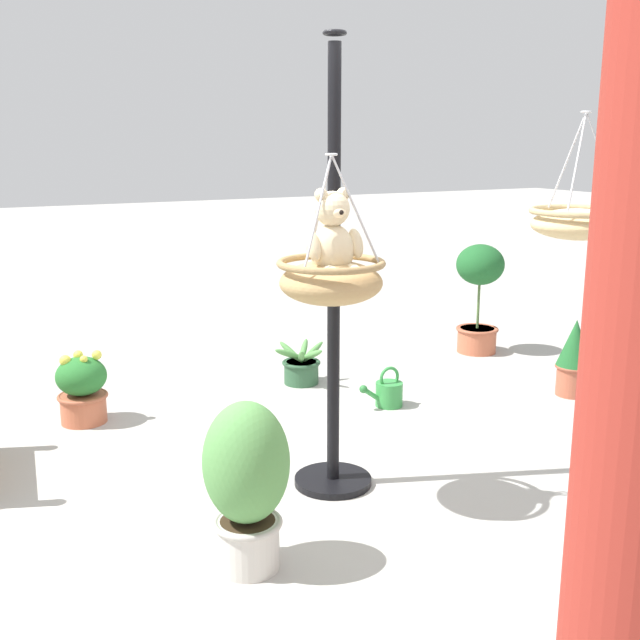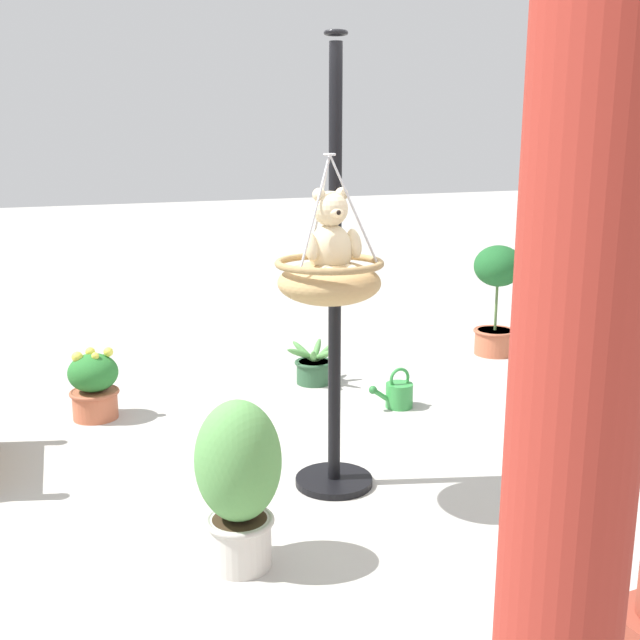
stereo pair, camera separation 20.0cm
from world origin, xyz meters
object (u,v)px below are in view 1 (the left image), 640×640
object	(u,v)px
hanging_basket_left_high	(578,222)
potted_plant_trailing_ivy	(574,357)
potted_plant_tall_leafy	(82,388)
teddy_bear	(333,240)
display_pole_central	(333,355)
hanging_basket_with_teddy	(331,279)
potted_plant_broad_leaf	(479,290)
greenhouse_pillar_right	(632,527)
potted_plant_small_succulent	(247,480)
watering_can	(388,393)
potted_plant_flowering_red	(301,367)

from	to	relation	value
hanging_basket_left_high	potted_plant_trailing_ivy	world-z (taller)	hanging_basket_left_high
potted_plant_tall_leafy	teddy_bear	bearing A→B (deg)	115.48
display_pole_central	hanging_basket_with_teddy	xyz separation A→B (m)	(0.15, 0.25, 0.48)
hanging_basket_with_teddy	hanging_basket_left_high	size ratio (longest dim) A/B	1.04
display_pole_central	potted_plant_broad_leaf	xyz separation A→B (m)	(-2.51, -1.87, -0.18)
teddy_bear	potted_plant_broad_leaf	size ratio (longest dim) A/B	0.45
teddy_bear	display_pole_central	bearing A→B (deg)	-118.86
greenhouse_pillar_right	potted_plant_small_succulent	world-z (taller)	greenhouse_pillar_right
potted_plant_trailing_ivy	watering_can	distance (m)	1.47
hanging_basket_with_teddy	hanging_basket_left_high	xyz separation A→B (m)	(-1.55, 0.10, 0.22)
potted_plant_flowering_red	potted_plant_tall_leafy	bearing A→B (deg)	3.17
potted_plant_tall_leafy	potted_plant_trailing_ivy	distance (m)	3.63
potted_plant_tall_leafy	potted_plant_broad_leaf	world-z (taller)	potted_plant_broad_leaf
hanging_basket_with_teddy	watering_can	size ratio (longest dim) A/B	2.12
display_pole_central	potted_plant_flowering_red	bearing A→B (deg)	-110.41
hanging_basket_with_teddy	teddy_bear	xyz separation A→B (m)	(0.00, 0.02, 0.20)
greenhouse_pillar_right	potted_plant_trailing_ivy	size ratio (longest dim) A/B	4.25
teddy_bear	potted_plant_flowering_red	xyz separation A→B (m)	(-0.81, -2.03, -1.31)
hanging_basket_with_teddy	potted_plant_trailing_ivy	xyz separation A→B (m)	(-2.53, -0.79, -0.94)
potted_plant_broad_leaf	hanging_basket_with_teddy	bearing A→B (deg)	38.54
greenhouse_pillar_right	potted_plant_small_succulent	xyz separation A→B (m)	(-0.05, -2.10, -0.78)
greenhouse_pillar_right	potted_plant_tall_leafy	size ratio (longest dim) A/B	4.97
potted_plant_trailing_ivy	potted_plant_small_succulent	bearing A→B (deg)	20.02
greenhouse_pillar_right	watering_can	bearing A→B (deg)	-116.08
potted_plant_flowering_red	potted_plant_broad_leaf	bearing A→B (deg)	-176.75
potted_plant_trailing_ivy	watering_can	xyz separation A→B (m)	(1.39, -0.43, -0.20)
potted_plant_tall_leafy	hanging_basket_with_teddy	bearing A→B (deg)	115.74
potted_plant_trailing_ivy	watering_can	bearing A→B (deg)	-17.29
potted_plant_tall_leafy	potted_plant_trailing_ivy	xyz separation A→B (m)	(-3.45, 1.12, 0.06)
hanging_basket_with_teddy	potted_plant_small_succulent	distance (m)	1.07
hanging_basket_with_teddy	potted_plant_trailing_ivy	world-z (taller)	hanging_basket_with_teddy
potted_plant_tall_leafy	hanging_basket_left_high	bearing A→B (deg)	140.85
teddy_bear	potted_plant_small_succulent	world-z (taller)	teddy_bear
display_pole_central	potted_plant_trailing_ivy	size ratio (longest dim) A/B	4.11
hanging_basket_left_high	potted_plant_small_succulent	world-z (taller)	hanging_basket_left_high
hanging_basket_with_teddy	potted_plant_broad_leaf	distance (m)	3.46
teddy_bear	potted_plant_flowering_red	size ratio (longest dim) A/B	0.99
greenhouse_pillar_right	potted_plant_small_succulent	bearing A→B (deg)	-91.48
potted_plant_tall_leafy	potted_plant_trailing_ivy	size ratio (longest dim) A/B	0.86
potted_plant_trailing_ivy	potted_plant_broad_leaf	xyz separation A→B (m)	(-0.13, -1.32, 0.28)
potted_plant_small_succulent	potted_plant_broad_leaf	distance (m)	4.10
display_pole_central	greenhouse_pillar_right	xyz separation A→B (m)	(0.82, 2.70, 0.46)
teddy_bear	hanging_basket_with_teddy	bearing A→B (deg)	-90.00
hanging_basket_left_high	potted_plant_flowering_red	bearing A→B (deg)	-70.58
potted_plant_flowering_red	potted_plant_tall_leafy	xyz separation A→B (m)	(1.73, 0.10, 0.11)
display_pole_central	potted_plant_small_succulent	world-z (taller)	display_pole_central
potted_plant_tall_leafy	potted_plant_broad_leaf	distance (m)	3.60
watering_can	potted_plant_tall_leafy	bearing A→B (deg)	-18.47
hanging_basket_with_teddy	potted_plant_trailing_ivy	bearing A→B (deg)	-162.57
potted_plant_flowering_red	watering_can	size ratio (longest dim) A/B	1.28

